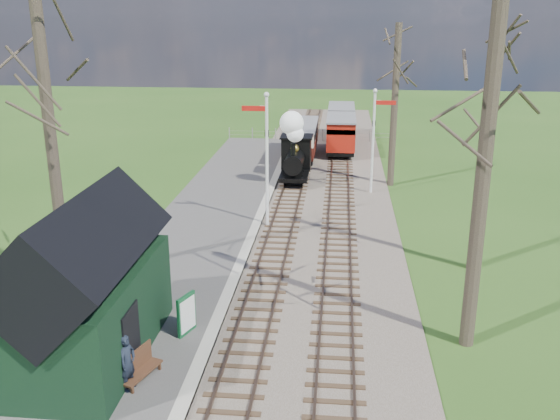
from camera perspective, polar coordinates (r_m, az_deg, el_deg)
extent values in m
ellipsoid|color=#385B23|center=(80.06, -14.85, -0.58)|extent=(57.60, 36.00, 16.20)
ellipsoid|color=#385B23|center=(81.33, 10.50, -2.43)|extent=(70.40, 44.00, 19.80)
ellipsoid|color=#385B23|center=(85.84, -1.75, 0.11)|extent=(64.00, 40.00, 18.00)
cube|color=brown|center=(34.50, 3.30, 1.68)|extent=(8.00, 60.00, 0.10)
cube|color=brown|center=(34.59, 0.32, 1.91)|extent=(0.07, 60.00, 0.12)
cube|color=brown|center=(34.51, 1.97, 1.86)|extent=(0.07, 60.00, 0.12)
cube|color=#38281C|center=(34.56, 1.15, 1.81)|extent=(1.60, 60.00, 0.09)
cube|color=brown|center=(34.46, 4.63, 1.79)|extent=(0.07, 60.00, 0.12)
cube|color=brown|center=(34.46, 6.29, 1.74)|extent=(0.07, 60.00, 0.12)
cube|color=#38281C|center=(34.47, 5.46, 1.69)|extent=(1.60, 60.00, 0.09)
cube|color=#474442|center=(27.53, -7.45, -2.55)|extent=(5.00, 44.00, 0.20)
cube|color=#B2AD9E|center=(27.12, -2.70, -2.72)|extent=(0.40, 44.00, 0.21)
cube|color=black|center=(18.46, -17.00, -9.03)|extent=(3.00, 6.00, 2.60)
cube|color=black|center=(17.73, -17.53, -3.67)|extent=(3.25, 6.30, 3.25)
cube|color=black|center=(17.27, -13.39, -11.80)|extent=(0.06, 1.20, 2.00)
cylinder|color=silver|center=(28.11, -1.20, 4.21)|extent=(0.14, 0.14, 6.00)
sphere|color=silver|center=(27.55, -1.24, 10.49)|extent=(0.24, 0.24, 0.24)
cube|color=#B7140F|center=(27.70, -2.38, 9.27)|extent=(1.10, 0.08, 0.22)
cube|color=black|center=(27.81, -1.22, 7.01)|extent=(0.18, 0.06, 0.30)
cylinder|color=silver|center=(33.88, 8.48, 5.92)|extent=(0.14, 0.14, 5.50)
sphere|color=silver|center=(33.42, 8.71, 10.71)|extent=(0.24, 0.24, 0.24)
cube|color=#B7140F|center=(33.53, 9.61, 9.65)|extent=(1.10, 0.08, 0.22)
cube|color=black|center=(33.67, 8.57, 7.84)|extent=(0.18, 0.06, 0.30)
cylinder|color=#382D23|center=(22.77, -20.25, 6.34)|extent=(0.41, 0.41, 11.00)
cylinder|color=#382D23|center=(17.95, 18.30, 5.36)|extent=(0.42, 0.42, 12.00)
cylinder|color=#382D23|center=(24.17, 18.15, 5.95)|extent=(0.40, 0.40, 10.00)
cylinder|color=#382D23|center=(35.63, 10.42, 9.26)|extent=(0.39, 0.39, 9.00)
cube|color=slate|center=(48.01, 2.82, 7.12)|extent=(12.60, 0.02, 0.01)
cube|color=slate|center=(48.06, 2.81, 6.77)|extent=(12.60, 0.02, 0.02)
cylinder|color=slate|center=(48.05, 2.82, 6.83)|extent=(0.08, 0.08, 1.00)
cube|color=black|center=(36.21, 1.38, 3.42)|extent=(1.60, 3.75, 0.23)
cylinder|color=black|center=(35.46, 1.32, 4.52)|extent=(1.03, 2.44, 1.03)
cube|color=black|center=(37.09, 1.52, 5.25)|extent=(1.69, 1.50, 1.88)
cylinder|color=black|center=(34.37, 1.21, 5.53)|extent=(0.26, 0.26, 0.75)
sphere|color=#B08B33|center=(35.59, 1.36, 5.65)|extent=(0.49, 0.49, 0.49)
sphere|color=white|center=(34.18, 1.39, 6.99)|extent=(0.94, 0.94, 0.94)
sphere|color=white|center=(34.19, 1.07, 7.95)|extent=(1.31, 1.31, 1.31)
cylinder|color=black|center=(35.19, 0.43, 2.79)|extent=(0.09, 0.60, 0.60)
cylinder|color=black|center=(35.12, 2.06, 2.75)|extent=(0.09, 0.60, 0.60)
cube|color=black|center=(42.06, 1.99, 5.30)|extent=(1.78, 6.57, 0.28)
cube|color=#521912|center=(41.94, 1.99, 6.06)|extent=(1.88, 6.57, 0.84)
cube|color=beige|center=(41.78, 2.01, 7.19)|extent=(1.88, 6.57, 0.84)
cube|color=slate|center=(41.69, 2.01, 7.82)|extent=(1.97, 6.76, 0.11)
cube|color=black|center=(43.85, 5.56, 5.75)|extent=(1.81, 4.75, 0.29)
cube|color=#99180C|center=(43.74, 5.58, 6.48)|extent=(1.90, 4.75, 0.86)
cube|color=beige|center=(43.58, 5.61, 7.59)|extent=(1.90, 4.75, 0.86)
cube|color=slate|center=(43.50, 5.63, 8.20)|extent=(2.00, 4.94, 0.11)
cube|color=black|center=(49.25, 5.58, 7.07)|extent=(1.81, 4.75, 0.29)
cube|color=#99180C|center=(49.14, 5.60, 7.72)|extent=(1.90, 4.75, 0.86)
cube|color=beige|center=(49.00, 5.63, 8.71)|extent=(1.90, 4.75, 0.86)
cube|color=slate|center=(48.93, 5.65, 9.26)|extent=(2.00, 4.94, 0.11)
cube|color=#0F4A24|center=(19.31, -8.55, -9.40)|extent=(0.39, 0.83, 1.26)
cube|color=silver|center=(19.28, -8.43, -9.43)|extent=(0.29, 0.70, 1.03)
cube|color=#472919|center=(17.48, -12.56, -14.26)|extent=(0.84, 1.48, 0.06)
cube|color=#472919|center=(17.43, -13.12, -13.34)|extent=(0.50, 1.36, 0.61)
cube|color=#472919|center=(17.02, -12.66, -15.75)|extent=(0.06, 0.06, 0.20)
cube|color=#472919|center=(18.08, -12.41, -13.57)|extent=(0.06, 0.06, 0.20)
imported|color=#19202D|center=(16.91, -13.78, -13.38)|extent=(0.50, 0.64, 1.55)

